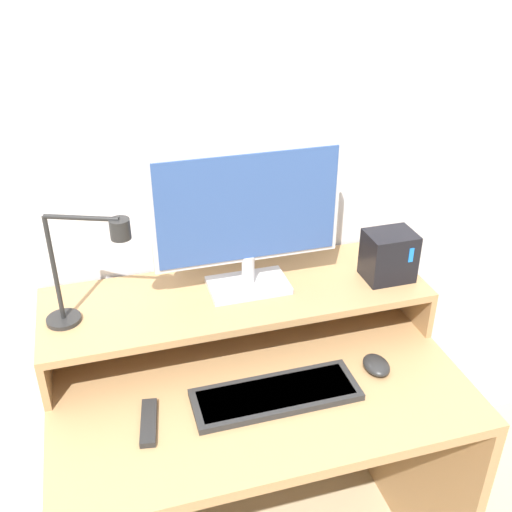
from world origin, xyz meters
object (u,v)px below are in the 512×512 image
(monitor, at_px, (248,216))
(router_dock, at_px, (389,256))
(desk_lamp, at_px, (87,266))
(keyboard, at_px, (276,394))
(remote_control, at_px, (149,422))
(mouse, at_px, (376,365))

(monitor, relative_size, router_dock, 3.57)
(router_dock, bearing_deg, desk_lamp, 179.74)
(keyboard, bearing_deg, monitor, 87.96)
(monitor, bearing_deg, keyboard, -92.04)
(desk_lamp, height_order, remote_control, desk_lamp)
(router_dock, distance_m, remote_control, 0.81)
(keyboard, xyz_separation_m, mouse, (0.29, 0.03, 0.01))
(desk_lamp, distance_m, router_dock, 0.84)
(mouse, bearing_deg, keyboard, -174.84)
(desk_lamp, height_order, mouse, desk_lamp)
(router_dock, distance_m, keyboard, 0.52)
(desk_lamp, xyz_separation_m, mouse, (0.71, -0.22, -0.31))
(router_dock, bearing_deg, mouse, -119.78)
(mouse, height_order, remote_control, mouse)
(monitor, xyz_separation_m, mouse, (0.28, -0.27, -0.36))
(monitor, distance_m, mouse, 0.53)
(keyboard, bearing_deg, desk_lamp, 149.67)
(desk_lamp, distance_m, remote_control, 0.41)
(monitor, height_order, remote_control, monitor)
(desk_lamp, bearing_deg, remote_control, -69.70)
(monitor, bearing_deg, router_dock, -8.15)
(keyboard, xyz_separation_m, remote_control, (-0.32, -0.00, -0.00))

